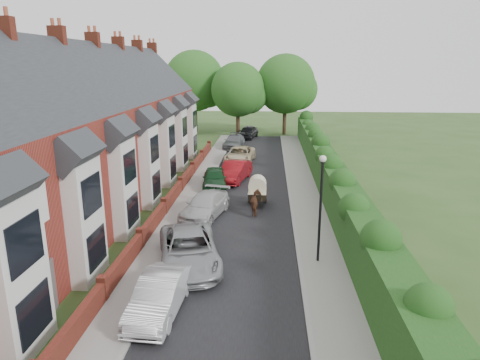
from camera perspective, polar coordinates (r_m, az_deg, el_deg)
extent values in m
plane|color=#2D4C1E|center=(17.18, -0.06, -16.51)|extent=(140.00, 140.00, 0.00)
cube|color=black|center=(27.16, 0.51, -4.17)|extent=(6.00, 58.00, 0.02)
cube|color=gray|center=(27.23, 9.18, -4.21)|extent=(2.20, 58.00, 0.12)
cube|color=gray|center=(27.63, -7.51, -3.85)|extent=(1.70, 58.00, 0.12)
cube|color=gray|center=(27.15, 6.96, -4.18)|extent=(0.18, 58.00, 0.13)
cube|color=gray|center=(27.49, -5.87, -3.89)|extent=(0.18, 58.00, 0.13)
cube|color=#163D13|center=(27.09, 13.08, -1.87)|extent=(1.50, 58.00, 2.50)
cube|color=maroon|center=(27.96, -21.64, 2.21)|extent=(8.00, 40.00, 6.50)
cube|color=#24262A|center=(27.47, -22.31, 8.82)|extent=(8.00, 40.20, 8.00)
cube|color=silver|center=(15.23, -27.39, -11.63)|extent=(0.70, 2.40, 5.20)
cube|color=black|center=(15.60, -25.63, -15.75)|extent=(0.06, 1.80, 1.60)
cube|color=black|center=(14.57, -26.71, -7.57)|extent=(0.06, 1.80, 1.60)
cube|color=#24262A|center=(14.30, -29.36, -0.70)|extent=(1.70, 2.60, 1.70)
cube|color=#3F2D2D|center=(17.66, -24.12, -13.12)|extent=(0.08, 0.90, 2.10)
cube|color=silver|center=(16.33, -25.52, -2.82)|extent=(0.12, 1.20, 1.60)
cube|color=silver|center=(19.28, -19.85, -5.23)|extent=(0.70, 2.40, 5.20)
cube|color=black|center=(19.57, -18.53, -8.58)|extent=(0.06, 1.80, 1.60)
cube|color=black|center=(18.76, -19.15, -1.85)|extent=(0.06, 1.80, 1.60)
cube|color=#24262A|center=(18.56, -21.11, 3.52)|extent=(1.70, 2.60, 1.70)
cube|color=#3F2D2D|center=(21.74, -18.06, -7.12)|extent=(0.08, 0.90, 2.10)
cube|color=silver|center=(20.65, -18.89, 1.42)|extent=(0.12, 1.20, 1.60)
cube|color=silver|center=(23.69, -15.11, -1.07)|extent=(0.70, 2.40, 5.20)
cube|color=black|center=(23.93, -14.08, -3.85)|extent=(0.06, 1.80, 1.60)
cube|color=black|center=(23.28, -14.46, 1.74)|extent=(0.06, 1.80, 1.60)
cube|color=#24262A|center=(23.11, -15.98, 6.10)|extent=(1.70, 2.60, 1.70)
cube|color=#3F2D2D|center=(26.14, -14.06, -3.03)|extent=(0.08, 0.90, 2.10)
cube|color=silver|center=(25.22, -14.60, 4.15)|extent=(0.12, 1.20, 1.60)
cube|color=silver|center=(28.30, -11.90, 1.76)|extent=(0.70, 2.40, 5.20)
cube|color=black|center=(28.50, -11.05, -0.59)|extent=(0.06, 1.80, 1.60)
cube|color=black|center=(27.96, -11.30, 4.15)|extent=(0.06, 1.80, 1.60)
cube|color=#24262A|center=(27.82, -12.54, 7.79)|extent=(1.70, 2.60, 1.70)
cube|color=#3F2D2D|center=(30.72, -11.26, -0.12)|extent=(0.08, 0.90, 2.10)
cube|color=silver|center=(29.93, -11.62, 6.02)|extent=(0.12, 1.20, 1.60)
cube|color=silver|center=(33.03, -9.59, 3.79)|extent=(0.70, 2.40, 5.20)
cube|color=black|center=(33.20, -8.88, 1.76)|extent=(0.06, 1.80, 1.60)
cube|color=black|center=(32.73, -9.05, 5.85)|extent=(0.06, 1.80, 1.60)
cube|color=#24262A|center=(32.61, -10.09, 8.97)|extent=(1.70, 2.60, 1.70)
cube|color=#3F2D2D|center=(35.42, -9.20, 2.02)|extent=(0.08, 0.90, 2.10)
cube|color=silver|center=(34.72, -9.45, 7.37)|extent=(0.12, 1.20, 1.60)
cube|color=silver|center=(37.82, -7.86, 5.31)|extent=(0.70, 2.40, 5.20)
cube|color=black|center=(37.97, -7.24, 3.53)|extent=(0.06, 1.80, 1.60)
cube|color=black|center=(37.56, -7.37, 7.11)|extent=(0.06, 1.80, 1.60)
cube|color=#24262A|center=(37.46, -8.25, 9.83)|extent=(1.70, 2.60, 1.70)
cube|color=#3F2D2D|center=(40.19, -7.61, 3.65)|extent=(0.08, 0.90, 2.10)
cube|color=silver|center=(39.56, -7.80, 8.38)|extent=(0.12, 1.20, 1.60)
cube|color=silver|center=(42.66, -6.51, 6.48)|extent=(0.70, 2.40, 5.20)
cube|color=black|center=(42.80, -5.97, 4.89)|extent=(0.06, 1.80, 1.60)
cube|color=black|center=(42.43, -6.06, 8.08)|extent=(0.06, 1.80, 1.60)
cube|color=#24262A|center=(42.34, -6.84, 10.49)|extent=(1.70, 2.60, 1.70)
cube|color=#3F2D2D|center=(45.01, -6.36, 4.94)|extent=(0.08, 0.90, 2.10)
cube|color=silver|center=(44.44, -6.50, 9.17)|extent=(0.12, 1.20, 1.60)
cube|color=maroon|center=(23.00, -28.88, 16.58)|extent=(0.90, 0.50, 1.60)
cylinder|color=brown|center=(22.97, -28.76, 19.00)|extent=(0.20, 0.20, 0.50)
cube|color=maroon|center=(27.38, -23.14, 16.72)|extent=(0.90, 0.50, 1.60)
cylinder|color=brown|center=(27.53, -23.75, 18.64)|extent=(0.20, 0.20, 0.50)
cylinder|color=brown|center=(27.35, -22.96, 18.75)|extent=(0.20, 0.20, 0.50)
cube|color=maroon|center=(31.94, -19.00, 16.73)|extent=(0.90, 0.50, 1.60)
cylinder|color=brown|center=(32.07, -19.50, 18.38)|extent=(0.20, 0.20, 0.50)
cylinder|color=brown|center=(31.92, -18.81, 18.46)|extent=(0.20, 0.20, 0.50)
cube|color=maroon|center=(36.62, -15.91, 16.67)|extent=(0.90, 0.50, 1.60)
cylinder|color=brown|center=(36.73, -16.33, 18.13)|extent=(0.20, 0.20, 0.50)
cylinder|color=brown|center=(36.60, -15.72, 18.18)|extent=(0.20, 0.20, 0.50)
cube|color=maroon|center=(41.37, -13.53, 16.60)|extent=(0.90, 0.50, 1.60)
cylinder|color=brown|center=(41.47, -13.89, 17.89)|extent=(0.20, 0.20, 0.50)
cylinder|color=brown|center=(41.36, -13.34, 17.93)|extent=(0.20, 0.20, 0.50)
cube|color=maroon|center=(46.18, -11.64, 16.53)|extent=(0.90, 0.50, 1.60)
cylinder|color=brown|center=(46.27, -11.96, 17.69)|extent=(0.20, 0.20, 0.50)
cylinder|color=brown|center=(46.16, -11.46, 17.72)|extent=(0.20, 0.20, 0.50)
cube|color=maroon|center=(16.13, -21.12, -18.10)|extent=(0.30, 4.70, 0.90)
cube|color=maroon|center=(20.15, -15.17, -10.57)|extent=(0.30, 4.70, 0.90)
cube|color=maroon|center=(24.53, -11.43, -5.57)|extent=(0.30, 4.70, 0.90)
cube|color=maroon|center=(29.11, -8.89, -2.10)|extent=(0.30, 4.70, 0.90)
cube|color=maroon|center=(33.81, -7.06, 0.42)|extent=(0.30, 4.70, 0.90)
cube|color=maroon|center=(38.58, -5.67, 2.32)|extent=(0.30, 4.70, 0.90)
cube|color=maroon|center=(43.41, -4.59, 3.80)|extent=(0.30, 4.70, 0.90)
cube|color=maroon|center=(18.03, -17.79, -13.66)|extent=(0.35, 0.35, 1.10)
cube|color=maroon|center=(22.27, -13.12, -7.59)|extent=(0.35, 0.35, 1.10)
cube|color=maroon|center=(26.77, -10.06, -3.49)|extent=(0.35, 0.35, 1.10)
cube|color=maroon|center=(31.42, -7.91, -0.57)|extent=(0.35, 0.35, 1.10)
cube|color=maroon|center=(36.17, -6.32, 1.58)|extent=(0.35, 0.35, 1.10)
cube|color=maroon|center=(40.97, -5.10, 3.24)|extent=(0.35, 0.35, 1.10)
cube|color=maroon|center=(45.82, -4.14, 4.54)|extent=(0.35, 0.35, 1.10)
cylinder|color=black|center=(19.87, 10.62, -4.56)|extent=(0.12, 0.12, 4.80)
cylinder|color=black|center=(19.19, 10.98, 2.34)|extent=(0.20, 0.20, 0.10)
sphere|color=silver|center=(19.16, 11.00, 2.78)|extent=(0.32, 0.32, 0.32)
cylinder|color=#332316|center=(55.12, -0.28, 8.32)|extent=(0.50, 0.50, 4.75)
sphere|color=#1F521B|center=(54.81, -0.28, 11.97)|extent=(6.80, 6.80, 6.80)
sphere|color=#1F521B|center=(55.07, 1.18, 11.29)|extent=(4.76, 4.76, 4.76)
cylinder|color=#332316|center=(56.97, 5.97, 8.72)|extent=(0.50, 0.50, 5.25)
sphere|color=#1F521B|center=(56.66, 6.08, 12.62)|extent=(7.60, 7.60, 7.60)
sphere|color=#1F521B|center=(57.07, 7.61, 11.85)|extent=(5.32, 5.32, 5.32)
cylinder|color=#332316|center=(58.77, -5.98, 9.04)|extent=(0.50, 0.50, 5.50)
sphere|color=#1F521B|center=(58.48, -6.09, 13.00)|extent=(8.00, 8.00, 8.00)
sphere|color=#1F521B|center=(58.56, -4.44, 12.29)|extent=(5.60, 5.60, 5.60)
imported|color=silver|center=(16.75, -10.72, -14.87)|extent=(1.75, 4.42, 1.43)
imported|color=#97999E|center=(20.03, -6.83, -9.21)|extent=(3.95, 6.13, 1.57)
imported|color=#B9B9B9|center=(26.12, -4.68, -3.41)|extent=(3.02, 5.17, 1.41)
imported|color=#103719|center=(32.12, -3.39, 0.27)|extent=(2.22, 4.56, 1.50)
imported|color=maroon|center=(33.90, -0.72, 1.18)|extent=(2.70, 5.07, 1.59)
imported|color=beige|center=(40.30, -0.01, 3.37)|extent=(2.88, 5.50, 1.48)
imported|color=#5C5F64|center=(47.45, -0.78, 5.15)|extent=(2.40, 5.07, 1.43)
imported|color=black|center=(53.72, 1.07, 6.40)|extent=(2.74, 4.82, 1.54)
imported|color=#4D2C1C|center=(26.44, 2.21, -3.12)|extent=(0.97, 1.77, 1.43)
cube|color=black|center=(28.15, 2.32, -1.87)|extent=(1.07, 1.78, 0.45)
cylinder|color=beige|center=(27.97, 2.34, -0.65)|extent=(1.16, 1.11, 1.16)
cube|color=beige|center=(28.09, 2.33, -1.44)|extent=(1.18, 1.83, 0.04)
cylinder|color=black|center=(28.79, 1.19, -2.22)|extent=(0.07, 0.80, 0.80)
cylinder|color=black|center=(28.76, 3.50, -2.26)|extent=(0.07, 0.80, 0.80)
cylinder|color=black|center=(27.21, 1.61, -2.38)|extent=(0.06, 1.60, 0.06)
cylinder|color=black|center=(27.20, 2.92, -2.40)|extent=(0.06, 1.60, 0.06)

